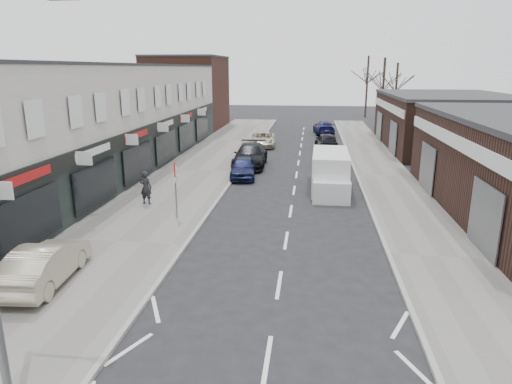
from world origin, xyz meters
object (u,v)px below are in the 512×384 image
(parked_car_left_a, at_px, (243,168))
(parked_car_left_c, at_px, (263,139))
(white_van, at_px, (330,173))
(parked_car_right_b, at_px, (327,141))
(sedan_on_pavement, at_px, (45,263))
(warning_sign, at_px, (176,174))
(parked_car_right_c, at_px, (324,128))
(parked_car_right_a, at_px, (329,155))
(pedestrian, at_px, (146,188))
(parked_car_left_b, at_px, (250,155))

(parked_car_left_a, relative_size, parked_car_left_c, 0.85)
(white_van, height_order, parked_car_right_b, white_van)
(sedan_on_pavement, distance_m, parked_car_left_c, 28.30)
(parked_car_left_a, height_order, parked_car_right_b, parked_car_right_b)
(parked_car_right_b, bearing_deg, warning_sign, 64.53)
(parked_car_left_a, bearing_deg, parked_car_right_c, 69.32)
(warning_sign, distance_m, parked_car_left_a, 9.08)
(sedan_on_pavement, xyz_separation_m, parked_car_right_a, (9.66, 20.52, -0.06))
(pedestrian, xyz_separation_m, parked_car_left_a, (3.96, 6.83, -0.32))
(white_van, height_order, pedestrian, white_van)
(parked_car_right_a, height_order, parked_car_right_c, parked_car_right_a)
(pedestrian, bearing_deg, parked_car_right_c, -100.26)
(parked_car_left_b, distance_m, parked_car_left_c, 8.66)
(warning_sign, bearing_deg, parked_car_right_a, 61.45)
(parked_car_left_a, bearing_deg, pedestrian, -125.86)
(parked_car_left_c, distance_m, parked_car_right_c, 10.37)
(parked_car_left_a, relative_size, parked_car_left_b, 0.71)
(warning_sign, xyz_separation_m, parked_car_left_c, (1.76, 21.02, -1.56))
(pedestrian, distance_m, parked_car_right_a, 15.02)
(white_van, relative_size, parked_car_left_a, 1.47)
(white_van, height_order, parked_car_left_c, white_van)
(parked_car_left_a, distance_m, parked_car_left_b, 3.59)
(sedan_on_pavement, relative_size, parked_car_left_a, 1.04)
(warning_sign, distance_m, parked_car_left_b, 12.57)
(parked_car_right_c, bearing_deg, warning_sign, 70.77)
(warning_sign, relative_size, parked_car_left_b, 0.49)
(pedestrian, bearing_deg, sedan_on_pavement, 98.09)
(parked_car_left_c, xyz_separation_m, parked_car_right_c, (5.60, 8.73, 0.06))
(pedestrian, xyz_separation_m, parked_car_right_b, (9.58, 17.97, -0.24))
(sedan_on_pavement, height_order, parked_car_left_a, sedan_on_pavement)
(white_van, relative_size, parked_car_left_b, 1.05)
(parked_car_left_a, bearing_deg, parked_car_left_c, 84.27)
(warning_sign, bearing_deg, parked_car_left_a, 78.67)
(pedestrian, relative_size, parked_car_right_c, 0.36)
(parked_car_left_b, distance_m, parked_car_right_a, 5.72)
(warning_sign, distance_m, parked_car_right_a, 15.47)
(white_van, distance_m, pedestrian, 10.33)
(sedan_on_pavement, bearing_deg, parked_car_right_a, -120.12)
(parked_car_left_b, bearing_deg, parked_car_right_b, 51.87)
(parked_car_left_a, xyz_separation_m, parked_car_right_b, (5.61, 11.14, 0.07))
(parked_car_right_a, distance_m, parked_car_right_c, 16.22)
(sedan_on_pavement, bearing_deg, parked_car_left_a, -109.35)
(warning_sign, xyz_separation_m, parked_car_right_b, (7.37, 19.92, -1.47))
(warning_sign, xyz_separation_m, white_van, (7.19, 6.23, -1.15))
(white_van, distance_m, parked_car_right_c, 23.52)
(parked_car_right_a, bearing_deg, parked_car_left_c, -47.74)
(pedestrian, bearing_deg, parked_car_right_a, -120.83)
(parked_car_left_b, bearing_deg, parked_car_left_c, 88.48)
(parked_car_left_a, height_order, parked_car_right_a, parked_car_right_a)
(white_van, bearing_deg, parked_car_left_b, 132.63)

